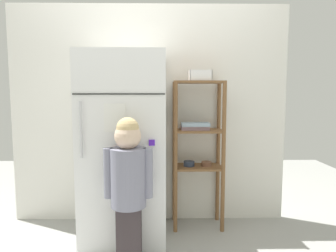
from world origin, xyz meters
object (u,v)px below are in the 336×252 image
(refrigerator, at_px, (125,147))
(fruit_bin, at_px, (201,77))
(child_standing, at_px, (128,177))
(pantry_shelf_unit, at_px, (197,140))

(refrigerator, height_order, fruit_bin, refrigerator)
(refrigerator, relative_size, child_standing, 1.46)
(pantry_shelf_unit, height_order, fruit_bin, fruit_bin)
(refrigerator, bearing_deg, child_standing, -80.47)
(child_standing, relative_size, fruit_bin, 5.46)
(refrigerator, relative_size, pantry_shelf_unit, 1.16)
(refrigerator, bearing_deg, fruit_bin, 15.21)
(child_standing, distance_m, pantry_shelf_unit, 0.86)
(pantry_shelf_unit, bearing_deg, child_standing, -131.18)
(child_standing, xyz_separation_m, fruit_bin, (0.58, 0.63, 0.73))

